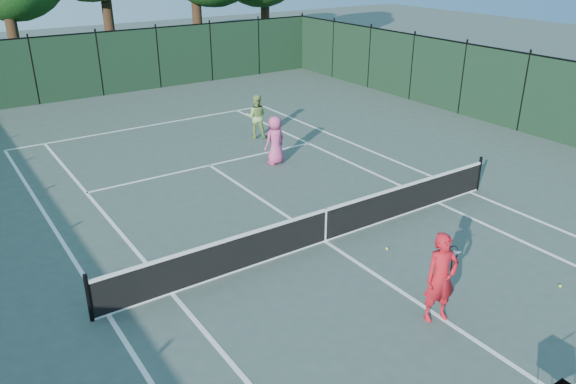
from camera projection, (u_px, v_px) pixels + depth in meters
ground at (325, 241)px, 14.08m from camera, size 90.00×90.00×0.00m
sideline_doubles_left at (108, 315)px, 11.28m from camera, size 0.10×23.77×0.01m
sideline_doubles_right at (470, 192)px, 16.89m from camera, size 0.10×23.77×0.01m
sideline_singles_left at (172, 293)px, 11.98m from camera, size 0.10×23.77×0.01m
sideline_singles_right at (438, 203)px, 16.19m from camera, size 0.10×23.77×0.01m
baseline_far at (150, 126)px, 23.10m from camera, size 10.97×0.10×0.01m
service_line_far at (210, 165)px, 18.94m from camera, size 8.23×0.10×0.01m
center_service_line at (325, 241)px, 14.08m from camera, size 0.10×12.80×0.01m
tennis_net at (325, 224)px, 13.89m from camera, size 11.69×0.09×1.06m
fence_far at (100, 65)px, 27.14m from camera, size 24.00×0.05×3.00m
coach at (441, 278)px, 10.82m from camera, size 1.08×0.63×1.88m
player_pink at (275, 140)px, 18.80m from camera, size 0.89×0.66×1.65m
player_green at (256, 116)px, 21.35m from camera, size 1.03×0.98×1.68m
loose_ball_near_cart at (560, 286)px, 12.18m from camera, size 0.07×0.07×0.07m
loose_ball_midcourt at (387, 249)px, 13.67m from camera, size 0.07×0.07×0.07m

